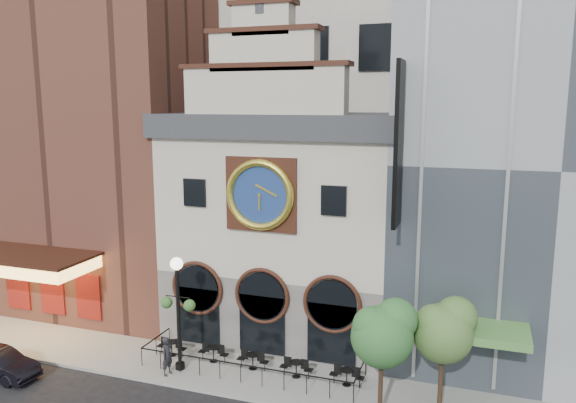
# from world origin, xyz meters

# --- Properties ---
(ground) EXTENTS (120.00, 120.00, 0.00)m
(ground) POSITION_xyz_m (0.00, 0.00, 0.00)
(ground) COLOR black
(ground) RESTS_ON ground
(sidewalk) EXTENTS (44.00, 5.00, 0.15)m
(sidewalk) POSITION_xyz_m (0.00, 2.50, 0.07)
(sidewalk) COLOR gray
(sidewalk) RESTS_ON ground
(clock_building) EXTENTS (12.60, 8.78, 18.65)m
(clock_building) POSITION_xyz_m (0.00, 7.82, 6.69)
(clock_building) COLOR #605E5B
(clock_building) RESTS_ON ground
(theater_building) EXTENTS (14.00, 15.60, 25.00)m
(theater_building) POSITION_xyz_m (-13.00, 9.96, 12.60)
(theater_building) COLOR brown
(theater_building) RESTS_ON ground
(retail_building) EXTENTS (14.00, 14.40, 20.00)m
(retail_building) POSITION_xyz_m (12.99, 9.99, 10.14)
(retail_building) COLOR gray
(retail_building) RESTS_ON ground
(office_tower) EXTENTS (20.00, 16.00, 40.00)m
(office_tower) POSITION_xyz_m (0.00, 20.00, 20.00)
(office_tower) COLOR #B8B4A6
(office_tower) RESTS_ON ground
(cafe_railing) EXTENTS (10.60, 2.60, 0.90)m
(cafe_railing) POSITION_xyz_m (0.00, 2.50, 0.60)
(cafe_railing) COLOR black
(cafe_railing) RESTS_ON sidewalk
(bistro_0) EXTENTS (1.58, 0.68, 0.90)m
(bistro_0) POSITION_xyz_m (-4.48, 2.64, 0.61)
(bistro_0) COLOR black
(bistro_0) RESTS_ON sidewalk
(bistro_1) EXTENTS (1.58, 0.68, 0.90)m
(bistro_1) POSITION_xyz_m (-2.17, 2.75, 0.61)
(bistro_1) COLOR black
(bistro_1) RESTS_ON sidewalk
(bistro_2) EXTENTS (1.58, 0.68, 0.90)m
(bistro_2) POSITION_xyz_m (-0.00, 2.65, 0.61)
(bistro_2) COLOR black
(bistro_2) RESTS_ON sidewalk
(bistro_3) EXTENTS (1.58, 0.68, 0.90)m
(bistro_3) POSITION_xyz_m (2.25, 2.57, 0.61)
(bistro_3) COLOR black
(bistro_3) RESTS_ON sidewalk
(bistro_4) EXTENTS (1.58, 0.68, 0.90)m
(bistro_4) POSITION_xyz_m (4.67, 2.60, 0.61)
(bistro_4) COLOR black
(bistro_4) RESTS_ON sidewalk
(pedestrian) EXTENTS (0.54, 0.74, 1.87)m
(pedestrian) POSITION_xyz_m (-3.59, 0.80, 1.09)
(pedestrian) COLOR black
(pedestrian) RESTS_ON sidewalk
(lamppost) EXTENTS (1.79, 0.61, 5.60)m
(lamppost) POSITION_xyz_m (-3.34, 1.50, 3.61)
(lamppost) COLOR black
(lamppost) RESTS_ON sidewalk
(tree_left) EXTENTS (2.62, 2.53, 5.05)m
(tree_left) POSITION_xyz_m (6.61, 0.50, 3.85)
(tree_left) COLOR #382619
(tree_left) RESTS_ON sidewalk
(tree_right) EXTENTS (2.57, 2.47, 4.94)m
(tree_right) POSITION_xyz_m (8.88, 1.83, 3.78)
(tree_right) COLOR #382619
(tree_right) RESTS_ON sidewalk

